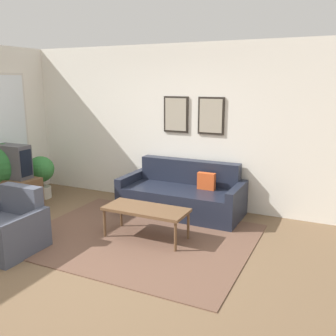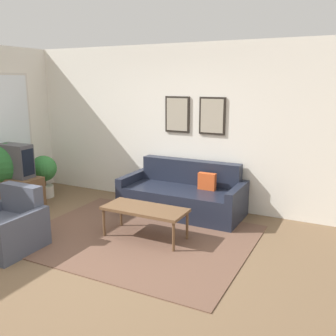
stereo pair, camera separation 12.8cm
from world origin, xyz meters
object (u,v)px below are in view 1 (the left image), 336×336
(tv, at_px, (13,161))
(couch, at_px, (183,196))
(armchair, at_px, (8,230))
(coffee_table, at_px, (146,211))
(potted_plant_tall, at_px, (5,167))

(tv, bearing_deg, couch, 22.18)
(armchair, bearing_deg, couch, 52.15)
(coffee_table, height_order, potted_plant_tall, potted_plant_tall)
(coffee_table, bearing_deg, tv, 177.18)
(couch, height_order, armchair, couch)
(potted_plant_tall, bearing_deg, coffee_table, -2.83)
(couch, height_order, coffee_table, couch)
(tv, xyz_separation_m, armchair, (1.14, -1.19, -0.55))
(armchair, bearing_deg, potted_plant_tall, 133.10)
(couch, distance_m, coffee_table, 1.18)
(armchair, xyz_separation_m, potted_plant_tall, (-1.34, 1.20, 0.44))
(couch, distance_m, armchair, 2.66)
(coffee_table, bearing_deg, couch, 88.34)
(coffee_table, distance_m, potted_plant_tall, 2.76)
(couch, height_order, potted_plant_tall, potted_plant_tall)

